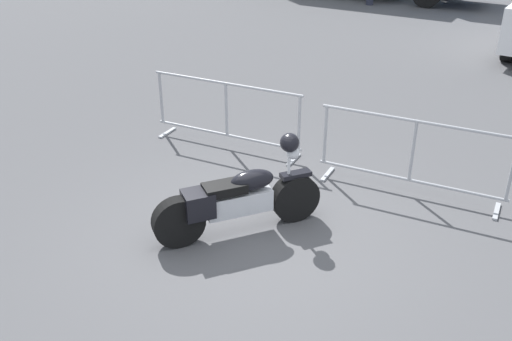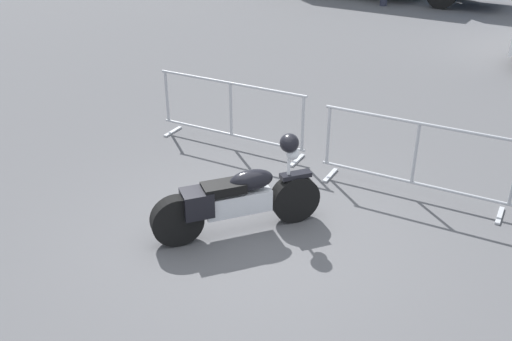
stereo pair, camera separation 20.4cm
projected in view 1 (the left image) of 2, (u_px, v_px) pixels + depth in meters
name	position (u px, v px, depth m)	size (l,w,h in m)	color
ground_plane	(252.00, 238.00, 6.79)	(120.00, 120.00, 0.00)	#4C4C4F
motorcycle	(239.00, 199.00, 6.72)	(1.40, 1.77, 1.18)	black
crowd_barrier_near	(226.00, 114.00, 8.83)	(2.53, 0.61, 1.07)	#9EA0A5
crowd_barrier_far	(412.00, 156.00, 7.51)	(2.53, 0.61, 1.07)	#9EA0A5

